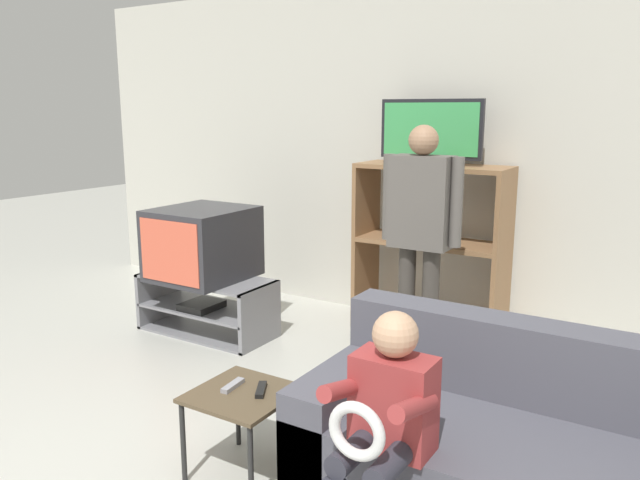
# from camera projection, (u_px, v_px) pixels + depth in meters

# --- Properties ---
(wall_back) EXTENTS (6.40, 0.06, 2.60)m
(wall_back) POSITION_uv_depth(u_px,v_px,m) (411.00, 154.00, 4.78)
(wall_back) COLOR beige
(wall_back) RESTS_ON ground_plane
(tv_stand) EXTENTS (1.02, 0.45, 0.42)m
(tv_stand) POSITION_uv_depth(u_px,v_px,m) (207.00, 306.00, 4.61)
(tv_stand) COLOR slate
(tv_stand) RESTS_ON ground_plane
(television_main) EXTENTS (0.61, 0.67, 0.51)m
(television_main) POSITION_uv_depth(u_px,v_px,m) (203.00, 243.00, 4.52)
(television_main) COLOR #2D2D33
(television_main) RESTS_ON tv_stand
(media_shelf) EXTENTS (1.09, 0.41, 1.25)m
(media_shelf) POSITION_uv_depth(u_px,v_px,m) (430.00, 249.00, 4.54)
(media_shelf) COLOR #8E6642
(media_shelf) RESTS_ON ground_plane
(television_flat) EXTENTS (0.75, 0.20, 0.46)m
(television_flat) POSITION_uv_depth(u_px,v_px,m) (431.00, 134.00, 4.39)
(television_flat) COLOR black
(television_flat) RESTS_ON media_shelf
(snack_table) EXTENTS (0.43, 0.43, 0.40)m
(snack_table) POSITION_uv_depth(u_px,v_px,m) (243.00, 403.00, 2.78)
(snack_table) COLOR brown
(snack_table) RESTS_ON ground_plane
(remote_control_black) EXTENTS (0.10, 0.14, 0.02)m
(remote_control_black) POSITION_uv_depth(u_px,v_px,m) (261.00, 390.00, 2.77)
(remote_control_black) COLOR black
(remote_control_black) RESTS_ON snack_table
(remote_control_white) EXTENTS (0.05, 0.15, 0.02)m
(remote_control_white) POSITION_uv_depth(u_px,v_px,m) (233.00, 385.00, 2.82)
(remote_control_white) COLOR gray
(remote_control_white) RESTS_ON snack_table
(couch) EXTENTS (1.75, 0.82, 0.75)m
(couch) POSITION_uv_depth(u_px,v_px,m) (520.00, 459.00, 2.50)
(couch) COLOR #4C4C56
(couch) RESTS_ON ground_plane
(person_standing_adult) EXTENTS (0.53, 0.20, 1.54)m
(person_standing_adult) POSITION_uv_depth(u_px,v_px,m) (421.00, 223.00, 3.93)
(person_standing_adult) COLOR #3D3833
(person_standing_adult) RESTS_ON ground_plane
(person_seated_child) EXTENTS (0.33, 0.43, 0.93)m
(person_seated_child) POSITION_uv_depth(u_px,v_px,m) (384.00, 419.00, 2.24)
(person_seated_child) COLOR #2D2D38
(person_seated_child) RESTS_ON ground_plane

